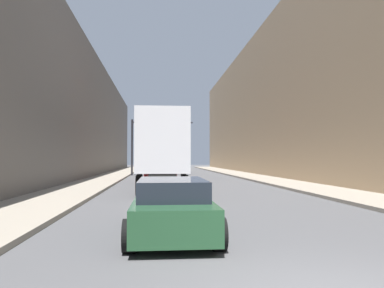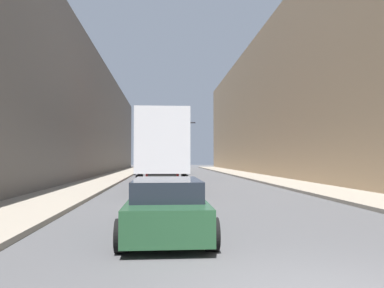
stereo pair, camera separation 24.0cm
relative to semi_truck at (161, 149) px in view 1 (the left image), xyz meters
The scene contains 7 objects.
sidewalk_right 14.05m from the semi_truck, 51.44° to the left, with size 3.11×80.00×0.15m.
sidewalk_left 12.01m from the semi_truck, 113.13° to the left, with size 3.11×80.00×0.15m.
building_right 17.88m from the semi_truck, 39.40° to the left, with size 6.00×80.00×15.28m.
building_left 14.67m from the semi_truck, 130.28° to the left, with size 6.00×80.00×11.99m.
semi_truck is the anchor object (origin of this frame).
sedan_car 14.72m from the semi_truck, 89.55° to the right, with size 1.96×4.75×1.30m.
traffic_signal_gantry 16.65m from the semi_truck, 93.84° to the left, with size 6.56×0.35×5.94m.
Camera 1 is at (-2.22, -4.37, 1.78)m, focal length 35.00 mm.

